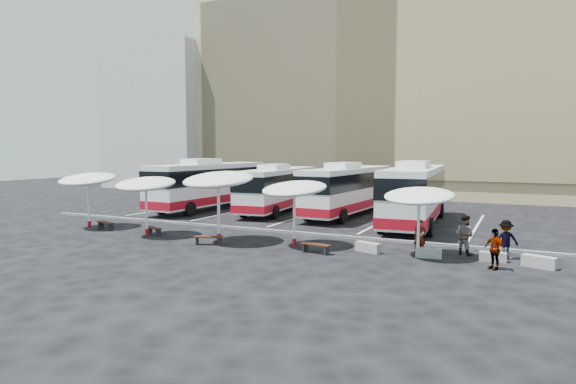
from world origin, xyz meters
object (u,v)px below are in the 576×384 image
at_px(wood_bench_3, 316,246).
at_px(bus_1, 279,187).
at_px(bus_2, 348,188).
at_px(passenger_2, 494,249).
at_px(bus_3, 415,192).
at_px(sunshade_1, 146,184).
at_px(bus_0, 210,183).
at_px(passenger_3, 505,240).
at_px(sunshade_2, 218,180).
at_px(conc_bench_2, 493,257).
at_px(conc_bench_3, 539,262).
at_px(sunshade_4, 419,196).
at_px(passenger_0, 420,237).
at_px(wood_bench_1, 154,229).
at_px(sunshade_3, 294,189).
at_px(wood_bench_0, 106,224).
at_px(wood_bench_2, 208,238).
at_px(sunshade_0, 88,179).
at_px(conc_bench_1, 429,253).
at_px(conc_bench_0, 368,247).
at_px(passenger_1, 465,235).

bearing_deg(wood_bench_3, bus_1, 123.44).
distance_m(bus_2, passenger_2, 17.00).
xyz_separation_m(bus_3, sunshade_1, (-12.93, -10.97, 0.81)).
relative_size(bus_0, passenger_3, 7.54).
bearing_deg(sunshade_2, conc_bench_2, 6.16).
bearing_deg(sunshade_1, conc_bench_3, 3.90).
height_order(sunshade_4, passenger_2, sunshade_4).
xyz_separation_m(bus_3, passenger_0, (2.10, -9.40, -1.30)).
xyz_separation_m(bus_1, wood_bench_1, (-1.78, -12.48, -1.63)).
bearing_deg(wood_bench_1, sunshade_3, 3.61).
height_order(wood_bench_0, wood_bench_2, wood_bench_0).
height_order(bus_2, conc_bench_3, bus_2).
height_order(wood_bench_3, passenger_0, passenger_0).
xyz_separation_m(sunshade_3, wood_bench_1, (-8.75, -0.55, -2.61)).
bearing_deg(wood_bench_3, wood_bench_2, -174.53).
relative_size(bus_3, sunshade_1, 3.25).
relative_size(bus_0, sunshade_3, 3.48).
height_order(wood_bench_3, conc_bench_3, conc_bench_3).
bearing_deg(wood_bench_1, wood_bench_3, -3.18).
height_order(sunshade_1, wood_bench_1, sunshade_1).
relative_size(sunshade_0, wood_bench_3, 2.69).
bearing_deg(sunshade_0, sunshade_3, 1.37).
xyz_separation_m(bus_2, conc_bench_2, (10.64, -11.62, -1.83)).
height_order(bus_3, conc_bench_2, bus_3).
height_order(sunshade_4, conc_bench_1, sunshade_4).
bearing_deg(sunshade_2, bus_2, 78.02).
bearing_deg(conc_bench_0, passenger_1, 18.11).
height_order(sunshade_4, conc_bench_0, sunshade_4).
distance_m(wood_bench_1, passenger_3, 18.63).
xyz_separation_m(sunshade_4, passenger_2, (3.28, -1.07, -1.94)).
bearing_deg(sunshade_4, wood_bench_2, -169.09).
distance_m(sunshade_1, conc_bench_3, 20.20).
bearing_deg(passenger_0, sunshade_0, 148.23).
relative_size(bus_1, sunshade_2, 3.12).
relative_size(sunshade_4, passenger_1, 1.81).
distance_m(conc_bench_2, passenger_2, 1.62).
distance_m(bus_3, sunshade_2, 13.52).
height_order(bus_2, wood_bench_0, bus_2).
bearing_deg(sunshade_3, passenger_3, 8.58).
bearing_deg(sunshade_0, wood_bench_3, -2.85).
bearing_deg(bus_1, sunshade_3, -65.45).
distance_m(conc_bench_3, passenger_1, 3.38).
bearing_deg(wood_bench_2, conc_bench_0, 13.41).
bearing_deg(sunshade_4, sunshade_2, -174.26).
height_order(sunshade_3, conc_bench_0, sunshade_3).
xyz_separation_m(wood_bench_2, conc_bench_0, (7.94, 1.89, -0.11)).
height_order(bus_1, sunshade_2, sunshade_2).
bearing_deg(conc_bench_1, sunshade_1, -175.44).
bearing_deg(sunshade_3, passenger_1, 11.20).
xyz_separation_m(bus_0, conc_bench_0, (16.73, -10.77, -1.91)).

